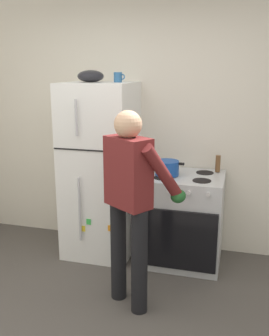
{
  "coord_description": "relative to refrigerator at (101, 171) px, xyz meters",
  "views": [
    {
      "loc": [
        0.96,
        -1.99,
        1.9
      ],
      "look_at": [
        0.05,
        1.32,
        1.0
      ],
      "focal_mm": 41.17,
      "sensor_mm": 36.0,
      "label": 1
    }
  ],
  "objects": [
    {
      "name": "coffee_mug",
      "position": [
        0.18,
        0.05,
        0.93
      ],
      "size": [
        0.11,
        0.08,
        0.1
      ],
      "color": "#2D6093",
      "rests_on": "refrigerator"
    },
    {
      "name": "person_cook",
      "position": [
        0.57,
        -0.84,
        0.07
      ],
      "size": [
        0.64,
        0.67,
        1.6
      ],
      "color": "black",
      "rests_on": "ground"
    },
    {
      "name": "refrigerator",
      "position": [
        0.0,
        0.0,
        0.0
      ],
      "size": [
        0.68,
        0.72,
        1.76
      ],
      "color": "white",
      "rests_on": "ground"
    },
    {
      "name": "stove_range",
      "position": [
        0.86,
        -0.01,
        -0.44
      ],
      "size": [
        0.76,
        0.67,
        0.9
      ],
      "color": "silver",
      "rests_on": "ground"
    },
    {
      "name": "kitchen_wall_back",
      "position": [
        0.38,
        0.38,
        0.47
      ],
      "size": [
        6.0,
        0.1,
        2.7
      ],
      "primitive_type": "cube",
      "color": "silver",
      "rests_on": "ground"
    },
    {
      "name": "mixing_bowl",
      "position": [
        -0.08,
        0.0,
        0.94
      ],
      "size": [
        0.26,
        0.26,
        0.11
      ],
      "primitive_type": "ellipsoid",
      "color": "black",
      "rests_on": "refrigerator"
    },
    {
      "name": "pepper_mill",
      "position": [
        1.16,
        0.2,
        0.1
      ],
      "size": [
        0.05,
        0.05,
        0.17
      ],
      "primitive_type": "cylinder",
      "color": "brown",
      "rests_on": "stove_range"
    },
    {
      "name": "red_pot",
      "position": [
        0.7,
        -0.05,
        0.09
      ],
      "size": [
        0.33,
        0.23,
        0.14
      ],
      "color": "#19479E",
      "rests_on": "stove_range"
    }
  ]
}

